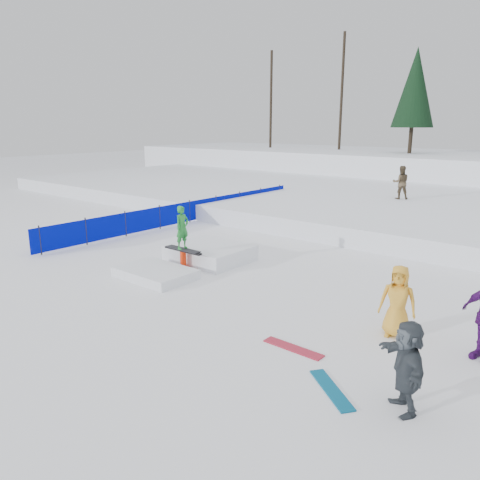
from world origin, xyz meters
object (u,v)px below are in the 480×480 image
Objects in this scene: spectator_yellow at (398,301)px; jib_rail_feature at (196,256)px; safety_fence at (190,211)px; spectator_dark at (406,367)px; walker_olive at (401,182)px.

spectator_yellow is 0.38× the size of jib_rail_feature.
safety_fence is 9.96× the size of spectator_dark.
jib_rail_feature is at bearing -155.73° from spectator_dark.
jib_rail_feature is (-1.74, -13.57, -1.37)m from walker_olive.
spectator_yellow is at bearing -7.76° from jib_rail_feature.
spectator_yellow is (5.65, -14.57, -0.85)m from walker_olive.
walker_olive reaches higher than jib_rail_feature.
safety_fence is at bearing -164.18° from spectator_dark.
jib_rail_feature is at bearing -42.80° from safety_fence.
spectator_dark is at bearing -31.74° from safety_fence.
spectator_dark is (13.85, -8.57, 0.25)m from safety_fence.
safety_fence is at bearing 142.73° from spectator_yellow.
spectator_yellow reaches higher than spectator_dark.
safety_fence is 13.94m from spectator_yellow.
spectator_yellow is at bearing 79.30° from walker_olive.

